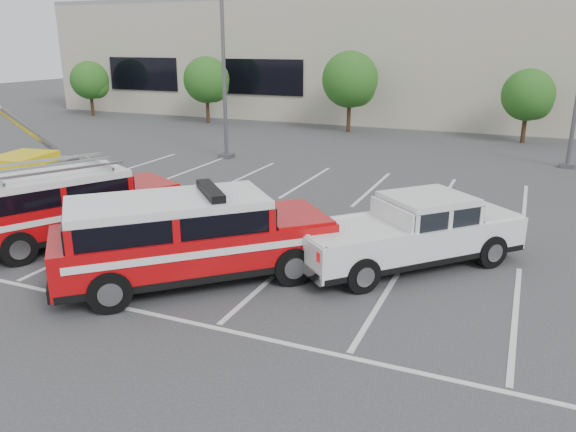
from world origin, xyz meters
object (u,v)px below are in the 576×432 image
tree_far_left (91,82)px  white_pickup (410,239)px  utility_rig (20,177)px  light_pole_left (223,45)px  tree_left (208,82)px  ladder_suv (70,210)px  fire_chief_suv (190,244)px  convention_building (461,51)px  tree_mid_left (351,81)px  tree_mid_right (530,97)px

tree_far_left → white_pickup: tree_far_left is taller
utility_rig → white_pickup: bearing=-14.5°
tree_far_left → light_pole_left: 19.85m
light_pole_left → white_pickup: (10.81, -10.10, -4.48)m
tree_left → ladder_suv: 23.71m
ladder_suv → light_pole_left: bearing=125.6°
tree_left → fire_chief_suv: tree_left is taller
light_pole_left → utility_rig: light_pole_left is taller
convention_building → ladder_suv: convention_building is taller
tree_far_left → tree_mid_left: 20.01m
light_pole_left → fire_chief_suv: (6.31, -13.02, -4.28)m
ladder_suv → utility_rig: 6.14m
convention_building → tree_mid_left: convention_building is taller
fire_chief_suv → ladder_suv: ladder_suv is taller
convention_building → utility_rig: convention_building is taller
tree_left → tree_mid_left: tree_mid_left is taller
tree_mid_left → utility_rig: size_ratio=1.14×
convention_building → tree_left: 18.11m
tree_mid_left → utility_rig: (-6.69, -18.93, -2.38)m
convention_building → white_pickup: size_ratio=10.85×
tree_far_left → utility_rig: 23.21m
tree_mid_right → fire_chief_suv: (-6.78, -23.06, -1.60)m
tree_left → white_pickup: bearing=-48.7°
tree_far_left → utility_rig: size_ratio=0.94×
tree_mid_left → light_pole_left: (-3.09, -10.05, 2.14)m
tree_mid_left → ladder_suv: (-1.38, -22.01, -2.15)m
light_pole_left → utility_rig: size_ratio=2.42×
tree_far_left → light_pole_left: (16.91, -10.05, 2.68)m
tree_far_left → ladder_suv: tree_far_left is taller
tree_far_left → white_pickup: (27.72, -20.15, -1.80)m
tree_left → ladder_suv: tree_left is taller
tree_mid_left → white_pickup: size_ratio=0.88×
tree_far_left → tree_mid_right: same height
tree_left → tree_mid_left: 10.00m
tree_far_left → white_pickup: size_ratio=0.72×
fire_chief_suv → utility_rig: bearing=-155.8°
ladder_suv → tree_mid_left: bearing=113.9°
convention_building → light_pole_left: 21.49m
tree_mid_left → white_pickup: bearing=-69.0°
convention_building → tree_far_left: bearing=-158.6°
tree_mid_left → ladder_suv: 22.15m
utility_rig → tree_far_left: bearing=115.5°
convention_building → tree_mid_left: (-5.09, -9.82, -1.68)m
tree_mid_left → light_pole_left: 10.73m
tree_far_left → fire_chief_suv: (23.22, -23.06, -1.60)m
tree_mid_right → light_pole_left: light_pole_left is taller
white_pickup → tree_mid_right: bearing=126.9°
tree_far_left → tree_mid_left: (20.00, 0.00, 0.54)m
tree_left → light_pole_left: size_ratio=0.43×
tree_mid_right → tree_left: bearing=180.0°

